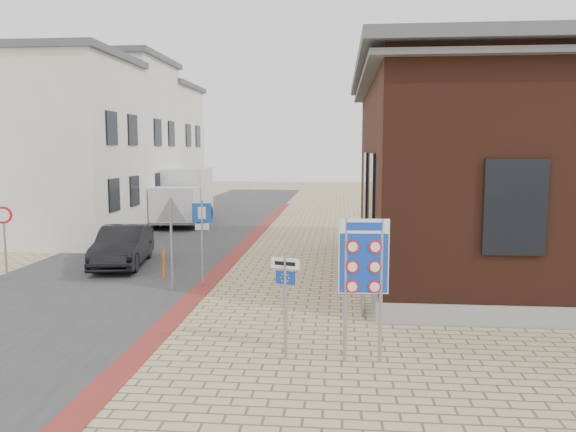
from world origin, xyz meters
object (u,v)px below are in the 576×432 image
at_px(border_sign, 364,260).
at_px(bollard, 164,265).
at_px(parking_sign, 202,228).
at_px(box_truck, 184,196).
at_px(sedan, 123,246).
at_px(essen_sign, 285,289).

distance_m(border_sign, bollard, 8.98).
relative_size(border_sign, parking_sign, 1.08).
height_order(box_truck, parking_sign, box_truck).
height_order(parking_sign, bollard, parking_sign).
relative_size(sedan, parking_sign, 1.64).
bearing_deg(parking_sign, border_sign, -66.19).
xyz_separation_m(border_sign, parking_sign, (-4.54, 5.65, -0.24)).
bearing_deg(sedan, essen_sign, -61.10).
bearing_deg(sedan, border_sign, -55.30).
height_order(essen_sign, parking_sign, parking_sign).
distance_m(sedan, essen_sign, 10.71).
relative_size(border_sign, essen_sign, 1.30).
xyz_separation_m(box_truck, border_sign, (9.01, -19.60, 0.44)).
distance_m(border_sign, parking_sign, 7.25).
relative_size(essen_sign, bollard, 2.29).
bearing_deg(bollard, sedan, 137.87).
distance_m(sedan, border_sign, 11.75).
bearing_deg(border_sign, essen_sign, 177.05).
xyz_separation_m(sedan, border_sign, (8.11, -8.40, 1.31)).
height_order(sedan, bollard, sedan).
bearing_deg(parking_sign, bollard, 134.84).
xyz_separation_m(sedan, essen_sign, (6.61, -8.40, 0.70)).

